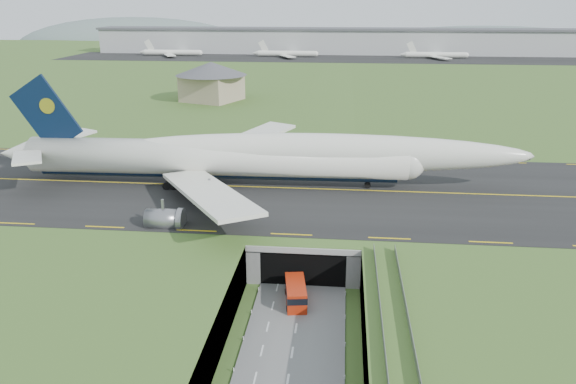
# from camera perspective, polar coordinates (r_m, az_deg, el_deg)

# --- Properties ---
(ground) EXTENTS (900.00, 900.00, 0.00)m
(ground) POSITION_cam_1_polar(r_m,az_deg,el_deg) (73.26, 1.02, -12.55)
(ground) COLOR #436227
(ground) RESTS_ON ground
(airfield_deck) EXTENTS (800.00, 800.00, 6.00)m
(airfield_deck) POSITION_cam_1_polar(r_m,az_deg,el_deg) (71.73, 1.04, -10.51)
(airfield_deck) COLOR gray
(airfield_deck) RESTS_ON ground
(trench_road) EXTENTS (12.00, 75.00, 0.20)m
(trench_road) POSITION_cam_1_polar(r_m,az_deg,el_deg) (66.94, 0.47, -15.82)
(trench_road) COLOR slate
(trench_road) RESTS_ON ground
(taxiway) EXTENTS (800.00, 44.00, 0.18)m
(taxiway) POSITION_cam_1_polar(r_m,az_deg,el_deg) (100.67, 2.61, 0.29)
(taxiway) COLOR black
(taxiway) RESTS_ON airfield_deck
(tunnel_portal) EXTENTS (17.00, 22.30, 6.00)m
(tunnel_portal) POSITION_cam_1_polar(r_m,az_deg,el_deg) (86.50, 1.96, -4.88)
(tunnel_portal) COLOR gray
(tunnel_portal) RESTS_ON ground
(guideway) EXTENTS (3.00, 53.00, 7.05)m
(guideway) POSITION_cam_1_polar(r_m,az_deg,el_deg) (54.63, 11.48, -18.60)
(guideway) COLOR #A8A8A3
(guideway) RESTS_ON ground
(jumbo_jet) EXTENTS (96.63, 61.84, 20.46)m
(jumbo_jet) POSITION_cam_1_polar(r_m,az_deg,el_deg) (101.06, -3.50, 3.56)
(jumbo_jet) COLOR white
(jumbo_jet) RESTS_ON ground
(shuttle_tram) EXTENTS (3.58, 7.16, 2.81)m
(shuttle_tram) POSITION_cam_1_polar(r_m,az_deg,el_deg) (75.38, 0.79, -10.20)
(shuttle_tram) COLOR #B0240B
(shuttle_tram) RESTS_ON ground
(service_building) EXTENTS (30.53, 30.53, 12.86)m
(service_building) POSITION_cam_1_polar(r_m,az_deg,el_deg) (191.82, -7.78, 11.41)
(service_building) COLOR tan
(service_building) RESTS_ON ground
(cargo_terminal) EXTENTS (320.00, 67.00, 15.60)m
(cargo_terminal) POSITION_cam_1_polar(r_m,az_deg,el_deg) (362.52, 5.09, 15.05)
(cargo_terminal) COLOR #B2B2B2
(cargo_terminal) RESTS_ON ground
(distant_hills) EXTENTS (700.00, 91.00, 60.00)m
(distant_hills) POSITION_cam_1_polar(r_m,az_deg,el_deg) (497.62, 12.96, 13.64)
(distant_hills) COLOR slate
(distant_hills) RESTS_ON ground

